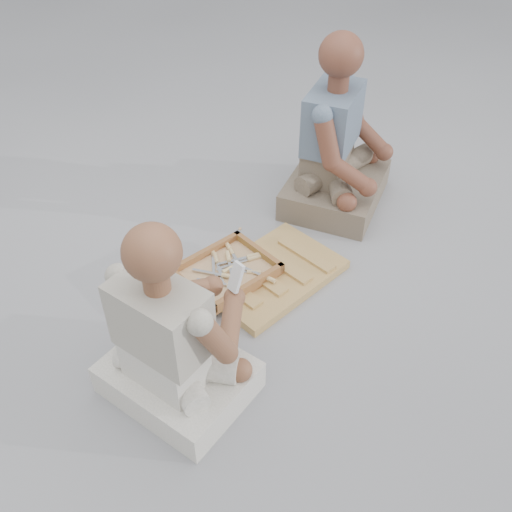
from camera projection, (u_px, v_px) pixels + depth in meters
ground at (280, 324)px, 2.58m from camera, size 60.00×60.00×0.00m
carved_panel at (272, 274)px, 2.81m from camera, size 0.74×0.56×0.04m
tool_tray at (226, 272)px, 2.76m from camera, size 0.49×0.41×0.06m
chisel_0 at (229, 259)px, 2.80m from camera, size 0.11×0.21×0.02m
chisel_1 at (249, 256)px, 2.82m from camera, size 0.22×0.07×0.02m
chisel_2 at (213, 252)px, 2.86m from camera, size 0.12×0.20×0.02m
chisel_3 at (230, 285)px, 2.67m from camera, size 0.16×0.18×0.02m
chisel_4 at (250, 272)px, 2.75m from camera, size 0.18×0.16×0.02m
chisel_5 at (232, 253)px, 2.86m from camera, size 0.08×0.22×0.02m
chisel_6 at (225, 271)px, 2.75m from camera, size 0.22×0.04×0.02m
chisel_7 at (229, 247)px, 2.88m from camera, size 0.06×0.22×0.02m
chisel_8 at (265, 277)px, 2.71m from camera, size 0.10×0.21×0.02m
chisel_9 at (250, 259)px, 2.82m from camera, size 0.22×0.05×0.02m
chisel_10 at (217, 261)px, 2.81m from camera, size 0.09×0.21×0.02m
chisel_11 at (224, 276)px, 2.72m from camera, size 0.16×0.18×0.02m
wood_chip_0 at (240, 229)px, 3.12m from camera, size 0.02×0.02×0.00m
wood_chip_1 at (169, 257)px, 2.94m from camera, size 0.02×0.02×0.00m
wood_chip_2 at (153, 253)px, 2.96m from camera, size 0.02×0.02×0.00m
wood_chip_3 at (225, 284)px, 2.79m from camera, size 0.02×0.02×0.00m
wood_chip_4 at (285, 289)px, 2.75m from camera, size 0.02×0.02×0.00m
wood_chip_5 at (288, 272)px, 2.85m from camera, size 0.02×0.02×0.00m
wood_chip_6 at (227, 272)px, 2.85m from camera, size 0.02×0.02×0.00m
wood_chip_7 at (164, 289)px, 2.76m from camera, size 0.02×0.02×0.00m
wood_chip_8 at (233, 280)px, 2.80m from camera, size 0.02×0.02×0.00m
wood_chip_9 at (180, 272)px, 2.85m from camera, size 0.02×0.02×0.00m
wood_chip_10 at (231, 283)px, 2.79m from camera, size 0.02×0.02×0.00m
craftsman at (173, 342)px, 2.13m from camera, size 0.64×0.66×0.85m
companion at (337, 152)px, 3.11m from camera, size 0.79×0.75×0.97m
mobile_phone at (236, 277)px, 2.21m from camera, size 0.06×0.06×0.12m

